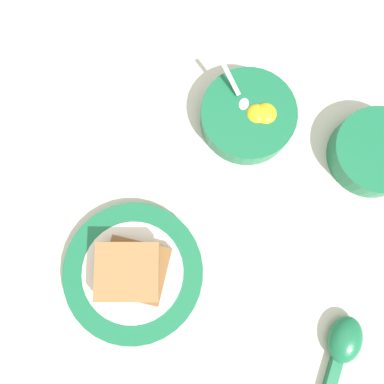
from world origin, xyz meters
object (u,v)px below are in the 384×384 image
object	(u,v)px
toast_sandwich	(131,271)
soup_spoon	(343,347)
toast_plate	(133,272)
congee_bowl	(375,152)
egg_bowl	(248,116)

from	to	relation	value
toast_sandwich	soup_spoon	bearing A→B (deg)	-91.40
toast_plate	congee_bowl	world-z (taller)	congee_bowl
toast_sandwich	soup_spoon	xyz separation A→B (m)	(-0.01, -0.34, -0.02)
soup_spoon	egg_bowl	bearing A→B (deg)	38.50
toast_plate	toast_sandwich	size ratio (longest dim) A/B	1.88
egg_bowl	soup_spoon	xyz separation A→B (m)	(-0.30, -0.24, -0.01)
toast_plate	toast_sandwich	world-z (taller)	toast_sandwich
egg_bowl	toast_plate	world-z (taller)	egg_bowl
egg_bowl	soup_spoon	size ratio (longest dim) A/B	0.99
toast_plate	soup_spoon	distance (m)	0.34
toast_plate	soup_spoon	bearing A→B (deg)	-90.84
toast_sandwich	congee_bowl	xyz separation A→B (m)	(0.30, -0.31, -0.01)
toast_plate	toast_sandwich	xyz separation A→B (m)	(0.00, -0.00, 0.03)
egg_bowl	toast_sandwich	distance (m)	0.31
egg_bowl	toast_plate	bearing A→B (deg)	162.11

